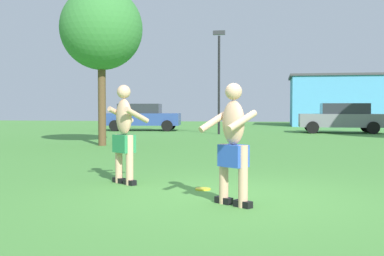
{
  "coord_description": "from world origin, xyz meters",
  "views": [
    {
      "loc": [
        0.62,
        -6.95,
        1.33
      ],
      "look_at": [
        -0.96,
        2.08,
        0.94
      ],
      "focal_mm": 44.67,
      "sensor_mm": 36.0,
      "label": 1
    }
  ],
  "objects_px": {
    "player_near": "(233,141)",
    "tree_right_field": "(101,29)",
    "frisbee": "(203,189)",
    "car_blue_near_post": "(142,117)",
    "car_gray_far_end": "(341,118)",
    "lamp_post": "(219,70)",
    "player_in_green": "(124,131)"
  },
  "relations": [
    {
      "from": "player_in_green",
      "to": "car_gray_far_end",
      "type": "relative_size",
      "value": 0.4
    },
    {
      "from": "car_blue_near_post",
      "to": "car_gray_far_end",
      "type": "height_order",
      "value": "same"
    },
    {
      "from": "player_near",
      "to": "car_gray_far_end",
      "type": "height_order",
      "value": "player_near"
    },
    {
      "from": "player_near",
      "to": "frisbee",
      "type": "xyz_separation_m",
      "value": [
        -0.59,
        1.17,
        -0.87
      ]
    },
    {
      "from": "player_near",
      "to": "tree_right_field",
      "type": "height_order",
      "value": "tree_right_field"
    },
    {
      "from": "car_blue_near_post",
      "to": "car_gray_far_end",
      "type": "relative_size",
      "value": 1.04
    },
    {
      "from": "frisbee",
      "to": "tree_right_field",
      "type": "bearing_deg",
      "value": 120.14
    },
    {
      "from": "player_near",
      "to": "tree_right_field",
      "type": "relative_size",
      "value": 0.3
    },
    {
      "from": "player_near",
      "to": "player_in_green",
      "type": "xyz_separation_m",
      "value": [
        -2.03,
        1.53,
        0.04
      ]
    },
    {
      "from": "tree_right_field",
      "to": "player_near",
      "type": "bearing_deg",
      "value": -60.26
    },
    {
      "from": "car_gray_far_end",
      "to": "player_near",
      "type": "bearing_deg",
      "value": -101.39
    },
    {
      "from": "frisbee",
      "to": "car_blue_near_post",
      "type": "xyz_separation_m",
      "value": [
        -6.58,
        19.56,
        0.81
      ]
    },
    {
      "from": "lamp_post",
      "to": "car_gray_far_end",
      "type": "bearing_deg",
      "value": 20.73
    },
    {
      "from": "car_gray_far_end",
      "to": "lamp_post",
      "type": "bearing_deg",
      "value": -159.27
    },
    {
      "from": "lamp_post",
      "to": "car_blue_near_post",
      "type": "bearing_deg",
      "value": 147.58
    },
    {
      "from": "player_in_green",
      "to": "lamp_post",
      "type": "xyz_separation_m",
      "value": [
        -0.24,
        16.08,
        2.32
      ]
    },
    {
      "from": "car_gray_far_end",
      "to": "lamp_post",
      "type": "xyz_separation_m",
      "value": [
        -6.3,
        -2.38,
        2.42
      ]
    },
    {
      "from": "lamp_post",
      "to": "player_near",
      "type": "bearing_deg",
      "value": -82.64
    },
    {
      "from": "frisbee",
      "to": "tree_right_field",
      "type": "xyz_separation_m",
      "value": [
        -4.88,
        8.41,
        4.08
      ]
    },
    {
      "from": "frisbee",
      "to": "car_gray_far_end",
      "type": "bearing_deg",
      "value": 76.23
    },
    {
      "from": "frisbee",
      "to": "car_blue_near_post",
      "type": "height_order",
      "value": "car_blue_near_post"
    },
    {
      "from": "car_gray_far_end",
      "to": "lamp_post",
      "type": "relative_size",
      "value": 0.82
    },
    {
      "from": "car_blue_near_post",
      "to": "lamp_post",
      "type": "bearing_deg",
      "value": -32.42
    },
    {
      "from": "player_near",
      "to": "lamp_post",
      "type": "distance_m",
      "value": 17.91
    },
    {
      "from": "car_blue_near_post",
      "to": "car_gray_far_end",
      "type": "bearing_deg",
      "value": -3.71
    },
    {
      "from": "player_near",
      "to": "frisbee",
      "type": "bearing_deg",
      "value": 116.8
    },
    {
      "from": "player_near",
      "to": "car_gray_far_end",
      "type": "distance_m",
      "value": 20.4
    },
    {
      "from": "car_gray_far_end",
      "to": "car_blue_near_post",
      "type": "bearing_deg",
      "value": 176.29
    },
    {
      "from": "lamp_post",
      "to": "frisbee",
      "type": "bearing_deg",
      "value": -84.15
    },
    {
      "from": "player_near",
      "to": "car_blue_near_post",
      "type": "distance_m",
      "value": 21.93
    },
    {
      "from": "player_near",
      "to": "tree_right_field",
      "type": "bearing_deg",
      "value": 119.74
    },
    {
      "from": "player_near",
      "to": "car_blue_near_post",
      "type": "xyz_separation_m",
      "value": [
        -7.17,
        20.72,
        -0.05
      ]
    }
  ]
}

